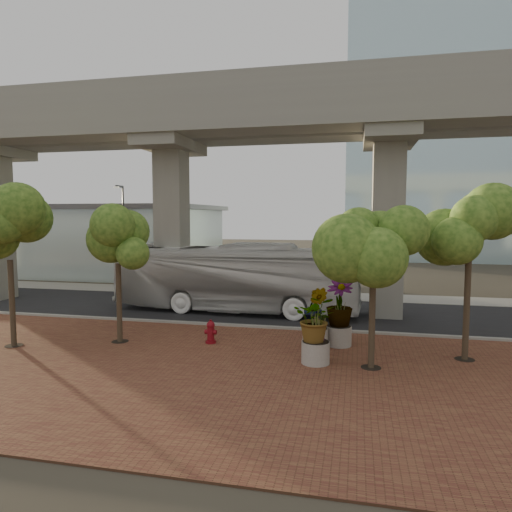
# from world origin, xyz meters

# --- Properties ---
(ground) EXTENTS (160.00, 160.00, 0.00)m
(ground) POSITION_xyz_m (0.00, 0.00, 0.00)
(ground) COLOR #342F26
(ground) RESTS_ON ground
(brick_plaza) EXTENTS (70.00, 13.00, 0.06)m
(brick_plaza) POSITION_xyz_m (0.00, -8.00, 0.03)
(brick_plaza) COLOR brown
(brick_plaza) RESTS_ON ground
(asphalt_road) EXTENTS (90.00, 8.00, 0.04)m
(asphalt_road) POSITION_xyz_m (0.00, 2.00, 0.02)
(asphalt_road) COLOR black
(asphalt_road) RESTS_ON ground
(curb_strip) EXTENTS (70.00, 0.25, 0.16)m
(curb_strip) POSITION_xyz_m (0.00, -2.00, 0.08)
(curb_strip) COLOR gray
(curb_strip) RESTS_ON ground
(far_sidewalk) EXTENTS (90.00, 3.00, 0.06)m
(far_sidewalk) POSITION_xyz_m (0.00, 7.50, 0.03)
(far_sidewalk) COLOR gray
(far_sidewalk) RESTS_ON ground
(transit_viaduct) EXTENTS (72.00, 5.60, 12.40)m
(transit_viaduct) POSITION_xyz_m (0.00, 2.00, 7.29)
(transit_viaduct) COLOR gray
(transit_viaduct) RESTS_ON ground
(station_pavilion) EXTENTS (23.00, 13.00, 6.30)m
(station_pavilion) POSITION_xyz_m (-20.00, 16.00, 3.22)
(station_pavilion) COLOR silver
(station_pavilion) RESTS_ON ground
(transit_bus) EXTENTS (13.70, 3.90, 3.78)m
(transit_bus) POSITION_xyz_m (-2.08, 1.50, 1.89)
(transit_bus) COLOR silver
(transit_bus) RESTS_ON ground
(fire_hydrant) EXTENTS (0.49, 0.44, 0.98)m
(fire_hydrant) POSITION_xyz_m (-1.39, -5.01, 0.53)
(fire_hydrant) COLOR maroon
(fire_hydrant) RESTS_ON ground
(planter_front) EXTENTS (2.24, 2.24, 2.46)m
(planter_front) POSITION_xyz_m (3.09, -6.69, 1.56)
(planter_front) COLOR gray
(planter_front) RESTS_ON ground
(planter_right) EXTENTS (2.50, 2.50, 2.67)m
(planter_right) POSITION_xyz_m (3.81, -4.21, 1.68)
(planter_right) COLOR gray
(planter_right) RESTS_ON ground
(planter_left) EXTENTS (2.24, 2.24, 2.46)m
(planter_left) POSITION_xyz_m (2.89, -4.72, 1.56)
(planter_left) COLOR #A09A90
(planter_left) RESTS_ON ground
(street_tree_far_west) EXTENTS (3.91, 3.91, 6.43)m
(street_tree_far_west) POSITION_xyz_m (-9.07, -7.14, 4.69)
(street_tree_far_west) COLOR brown
(street_tree_far_west) RESTS_ON ground
(street_tree_near_west) EXTENTS (3.01, 3.01, 5.56)m
(street_tree_near_west) POSITION_xyz_m (-5.18, -5.63, 4.22)
(street_tree_near_west) COLOR brown
(street_tree_near_west) RESTS_ON ground
(street_tree_near_east) EXTENTS (3.64, 3.64, 6.03)m
(street_tree_near_east) POSITION_xyz_m (5.02, -6.76, 4.41)
(street_tree_near_east) COLOR brown
(street_tree_near_east) RESTS_ON ground
(street_tree_far_east) EXTENTS (3.42, 3.42, 6.30)m
(street_tree_far_east) POSITION_xyz_m (8.40, -5.07, 4.78)
(street_tree_far_east) COLOR brown
(street_tree_far_east) RESTS_ON ground
(streetlamp_west) EXTENTS (0.37, 1.08, 7.45)m
(streetlamp_west) POSITION_xyz_m (-12.07, 7.40, 4.35)
(streetlamp_west) COLOR #2E2E33
(streetlamp_west) RESTS_ON ground
(streetlamp_east) EXTENTS (0.37, 1.08, 7.48)m
(streetlamp_east) POSITION_xyz_m (6.88, 7.15, 4.37)
(streetlamp_east) COLOR #313136
(streetlamp_east) RESTS_ON ground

